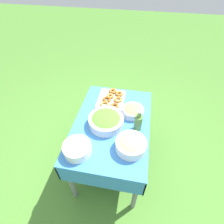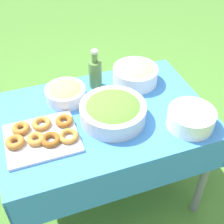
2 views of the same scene
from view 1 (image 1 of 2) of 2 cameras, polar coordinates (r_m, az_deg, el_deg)
The scene contains 8 objects.
ground_plane at distance 2.40m, azimuth 0.00°, elevation -15.30°, with size 14.00×14.00×0.00m, color #477A2D.
picnic_table at distance 1.88m, azimuth 0.00°, elevation -5.74°, with size 1.15×0.77×0.74m.
salad_bowl at distance 1.74m, azimuth -1.94°, elevation -2.72°, with size 0.35×0.35×0.12m.
pasta_bowl at distance 1.56m, azimuth 6.22°, elevation -10.46°, with size 0.27×0.27×0.12m.
donut_platter at distance 2.04m, azimuth -0.07°, elevation 4.33°, with size 0.38×0.31×0.05m.
plate_stack at distance 1.58m, azimuth -11.27°, elevation -11.67°, with size 0.25×0.25×0.10m.
olive_oil_bottle at distance 1.69m, azimuth 8.53°, elevation -3.35°, with size 0.08×0.08×0.25m.
fruit_bowl at distance 1.86m, azimuth 6.84°, elevation 0.43°, with size 0.23×0.23×0.10m.
Camera 1 is at (1.18, 0.22, 2.07)m, focal length 28.00 mm.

